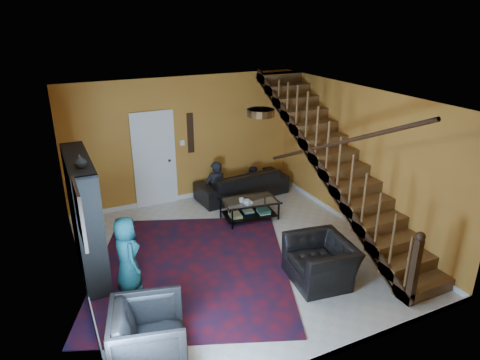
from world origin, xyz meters
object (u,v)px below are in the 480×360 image
object	(u,v)px
coffee_table	(249,208)
sofa	(242,183)
armchair_left	(149,336)
armchair_right	(320,261)
bookshelf	(86,218)

from	to	relation	value
coffee_table	sofa	bearing A→B (deg)	71.55
armchair_left	armchair_right	size ratio (longest dim) A/B	0.85
bookshelf	coffee_table	xyz separation A→B (m)	(3.24, 0.55, -0.72)
armchair_left	coffee_table	world-z (taller)	armchair_left
sofa	armchair_left	size ratio (longest dim) A/B	2.38
sofa	armchair_left	world-z (taller)	armchair_left
armchair_left	armchair_right	distance (m)	2.98
sofa	bookshelf	bearing A→B (deg)	20.72
armchair_left	coffee_table	xyz separation A→B (m)	(2.88, 3.00, -0.17)
bookshelf	sofa	bearing A→B (deg)	25.14
bookshelf	armchair_right	xyz separation A→B (m)	(3.28, -1.89, -0.62)
sofa	armchair_right	distance (m)	3.60
armchair_left	coffee_table	bearing A→B (deg)	-29.71
bookshelf	armchair_left	distance (m)	2.54
sofa	coffee_table	world-z (taller)	sofa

